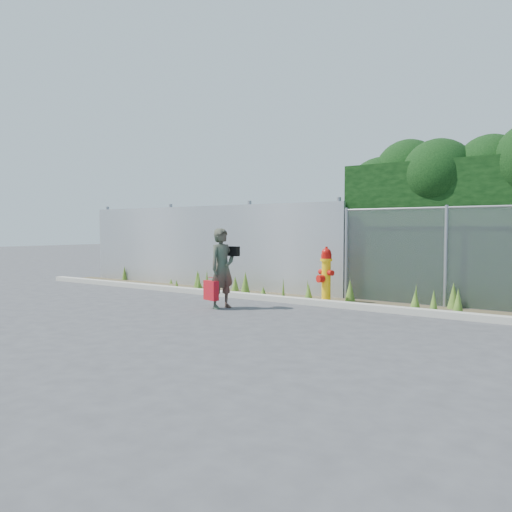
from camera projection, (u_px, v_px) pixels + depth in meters
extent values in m
plane|color=#3E3E41|center=(227.00, 313.00, 9.35)|extent=(80.00, 80.00, 0.00)
cube|color=#AAA799|center=(278.00, 299.00, 10.82)|extent=(16.00, 0.22, 0.12)
cube|color=#483D29|center=(292.00, 298.00, 11.32)|extent=(16.00, 1.20, 0.01)
cone|color=#416B20|center=(235.00, 284.00, 12.58)|extent=(0.20, 0.20, 0.38)
cone|color=#416B20|center=(199.00, 285.00, 13.30)|extent=(0.17, 0.17, 0.20)
cone|color=#416B20|center=(245.00, 283.00, 12.01)|extent=(0.24, 0.24, 0.55)
cone|color=#416B20|center=(124.00, 273.00, 15.32)|extent=(0.15, 0.15, 0.45)
cone|color=#416B20|center=(308.00, 291.00, 10.80)|extent=(0.09, 0.09, 0.48)
cone|color=#416B20|center=(177.00, 284.00, 13.50)|extent=(0.10, 0.10, 0.20)
cone|color=#416B20|center=(458.00, 303.00, 8.98)|extent=(0.21, 0.21, 0.49)
cone|color=#416B20|center=(415.00, 302.00, 9.40)|extent=(0.23, 0.23, 0.41)
cone|color=#416B20|center=(263.00, 293.00, 11.32)|extent=(0.20, 0.20, 0.26)
cone|color=#416B20|center=(350.00, 291.00, 10.75)|extent=(0.23, 0.23, 0.48)
cone|color=#416B20|center=(172.00, 281.00, 14.27)|extent=(0.14, 0.14, 0.20)
cone|color=#416B20|center=(207.00, 280.00, 13.15)|extent=(0.12, 0.12, 0.49)
cone|color=#416B20|center=(283.00, 289.00, 11.05)|extent=(0.08, 0.08, 0.48)
cone|color=#416B20|center=(434.00, 303.00, 9.13)|extent=(0.17, 0.17, 0.45)
cone|color=#416B20|center=(197.00, 281.00, 12.80)|extent=(0.22, 0.22, 0.51)
cone|color=#416B20|center=(199.00, 281.00, 12.52)|extent=(0.13, 0.13, 0.52)
cone|color=#416B20|center=(309.00, 293.00, 10.71)|extent=(0.21, 0.21, 0.38)
cone|color=#416B20|center=(248.00, 283.00, 12.77)|extent=(0.12, 0.12, 0.39)
cone|color=#416B20|center=(416.00, 298.00, 9.44)|extent=(0.11, 0.11, 0.53)
cone|color=#416B20|center=(453.00, 296.00, 9.73)|extent=(0.23, 0.23, 0.52)
cone|color=#416B20|center=(205.00, 288.00, 12.48)|extent=(0.12, 0.12, 0.21)
cone|color=#416B20|center=(197.00, 281.00, 13.05)|extent=(0.14, 0.14, 0.42)
cube|color=#B3B5BA|center=(201.00, 247.00, 13.61)|extent=(8.50, 0.08, 2.20)
cylinder|color=gray|center=(108.00, 243.00, 16.01)|extent=(0.10, 0.10, 2.30)
cylinder|color=gray|center=(171.00, 244.00, 14.42)|extent=(0.10, 0.10, 2.30)
cylinder|color=gray|center=(250.00, 246.00, 12.82)|extent=(0.10, 0.10, 2.30)
cylinder|color=gray|center=(338.00, 248.00, 11.39)|extent=(0.10, 0.10, 2.30)
cube|color=gray|center=(504.00, 260.00, 9.33)|extent=(6.50, 0.03, 2.00)
cylinder|color=gray|center=(505.00, 206.00, 9.28)|extent=(6.50, 0.04, 0.04)
cylinder|color=gray|center=(346.00, 254.00, 11.16)|extent=(0.07, 0.07, 2.05)
cylinder|color=gray|center=(446.00, 257.00, 9.93)|extent=(0.07, 0.07, 2.05)
sphere|color=black|center=(382.00, 193.00, 11.82)|extent=(1.69, 1.69, 1.69)
sphere|color=black|center=(409.00, 174.00, 11.52)|extent=(1.57, 1.57, 1.57)
sphere|color=black|center=(439.00, 176.00, 10.72)|extent=(1.59, 1.59, 1.59)
sphere|color=black|center=(491.00, 171.00, 10.34)|extent=(1.51, 1.51, 1.51)
cylinder|color=yellow|center=(326.00, 302.00, 10.57)|extent=(0.30, 0.30, 0.06)
cylinder|color=yellow|center=(326.00, 282.00, 10.55)|extent=(0.19, 0.19, 0.90)
cylinder|color=yellow|center=(326.00, 260.00, 10.52)|extent=(0.25, 0.25, 0.05)
cylinder|color=#B20F0A|center=(326.00, 256.00, 10.52)|extent=(0.22, 0.22, 0.11)
sphere|color=#B20F0A|center=(326.00, 253.00, 10.52)|extent=(0.20, 0.20, 0.20)
cylinder|color=#B20F0A|center=(326.00, 248.00, 10.51)|extent=(0.05, 0.05, 0.05)
cylinder|color=#B20F0A|center=(320.00, 272.00, 10.62)|extent=(0.11, 0.12, 0.12)
cylinder|color=#B20F0A|center=(333.00, 273.00, 10.45)|extent=(0.11, 0.12, 0.12)
cylinder|color=#B20F0A|center=(323.00, 279.00, 10.42)|extent=(0.16, 0.13, 0.16)
imported|color=#106648|center=(222.00, 268.00, 9.87)|extent=(0.48, 0.64, 1.59)
cube|color=#A70929|center=(211.00, 290.00, 9.81)|extent=(0.35, 0.13, 0.38)
cylinder|color=#A70929|center=(211.00, 277.00, 9.79)|extent=(0.16, 0.01, 0.01)
cube|color=black|center=(233.00, 251.00, 9.98)|extent=(0.26, 0.11, 0.19)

